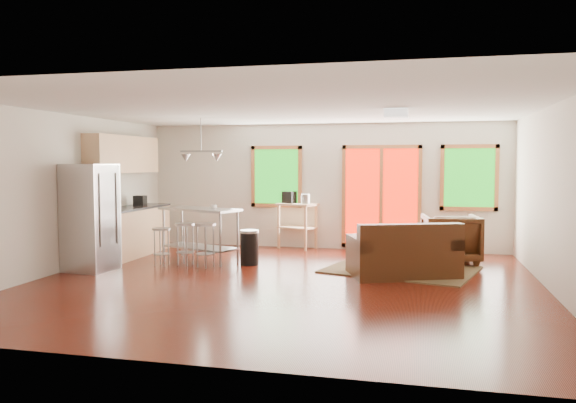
% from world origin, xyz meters
% --- Properties ---
extents(floor, '(7.50, 7.00, 0.02)m').
position_xyz_m(floor, '(0.00, 0.00, -0.01)').
color(floor, '#380E07').
rests_on(floor, ground).
extents(ceiling, '(7.50, 7.00, 0.02)m').
position_xyz_m(ceiling, '(0.00, 0.00, 2.61)').
color(ceiling, silver).
rests_on(ceiling, ground).
extents(back_wall, '(7.50, 0.02, 2.60)m').
position_xyz_m(back_wall, '(0.00, 3.51, 1.30)').
color(back_wall, beige).
rests_on(back_wall, ground).
extents(left_wall, '(0.02, 7.00, 2.60)m').
position_xyz_m(left_wall, '(-3.76, 0.00, 1.30)').
color(left_wall, beige).
rests_on(left_wall, ground).
extents(right_wall, '(0.02, 7.00, 2.60)m').
position_xyz_m(right_wall, '(3.76, 0.00, 1.30)').
color(right_wall, beige).
rests_on(right_wall, ground).
extents(front_wall, '(7.50, 0.02, 2.60)m').
position_xyz_m(front_wall, '(0.00, -3.51, 1.30)').
color(front_wall, beige).
rests_on(front_wall, ground).
extents(window_left, '(1.10, 0.05, 1.30)m').
position_xyz_m(window_left, '(-1.00, 3.46, 1.50)').
color(window_left, '#116010').
rests_on(window_left, back_wall).
extents(french_doors, '(1.60, 0.05, 2.10)m').
position_xyz_m(french_doors, '(1.20, 3.46, 1.10)').
color(french_doors, '#C61002').
rests_on(french_doors, back_wall).
extents(window_right, '(1.10, 0.05, 1.30)m').
position_xyz_m(window_right, '(2.90, 3.46, 1.50)').
color(window_right, '#116010').
rests_on(window_right, back_wall).
extents(rug, '(2.73, 2.36, 0.02)m').
position_xyz_m(rug, '(1.68, 1.41, 0.01)').
color(rug, '#3C5433').
rests_on(rug, floor).
extents(loveseat, '(1.85, 1.44, 0.87)m').
position_xyz_m(loveseat, '(1.73, 0.89, 0.34)').
color(loveseat, '#321B0C').
rests_on(loveseat, floor).
extents(coffee_table, '(1.22, 0.96, 0.43)m').
position_xyz_m(coffee_table, '(1.99, 1.89, 0.37)').
color(coffee_table, '#38190F').
rests_on(coffee_table, floor).
extents(armchair, '(1.05, 1.00, 0.96)m').
position_xyz_m(armchair, '(2.51, 2.29, 0.48)').
color(armchair, '#321B0C').
rests_on(armchair, floor).
extents(ottoman, '(0.69, 0.69, 0.44)m').
position_xyz_m(ottoman, '(1.08, 2.35, 0.22)').
color(ottoman, '#321B0C').
rests_on(ottoman, floor).
extents(vase, '(0.25, 0.26, 0.35)m').
position_xyz_m(vase, '(1.81, 1.71, 0.53)').
color(vase, silver).
rests_on(vase, coffee_table).
extents(book, '(0.23, 0.11, 0.32)m').
position_xyz_m(book, '(2.31, 1.82, 0.56)').
color(book, maroon).
rests_on(book, coffee_table).
extents(cabinets, '(0.64, 2.24, 2.30)m').
position_xyz_m(cabinets, '(-3.49, 1.70, 0.93)').
color(cabinets, tan).
rests_on(cabinets, floor).
extents(refrigerator, '(0.78, 0.76, 1.77)m').
position_xyz_m(refrigerator, '(-3.34, 0.21, 0.89)').
color(refrigerator, '#B7BABC').
rests_on(refrigerator, floor).
extents(island, '(1.65, 1.12, 0.97)m').
position_xyz_m(island, '(-1.93, 1.47, 0.67)').
color(island, '#B7BABC').
rests_on(island, floor).
extents(cup, '(0.14, 0.12, 0.11)m').
position_xyz_m(cup, '(-1.64, 1.42, 1.01)').
color(cup, silver).
rests_on(cup, island).
extents(bar_stool_a, '(0.35, 0.35, 0.66)m').
position_xyz_m(bar_stool_a, '(-2.41, 0.89, 0.49)').
color(bar_stool_a, '#B7BABC').
rests_on(bar_stool_a, floor).
extents(bar_stool_b, '(0.41, 0.41, 0.74)m').
position_xyz_m(bar_stool_b, '(-2.03, 1.04, 0.55)').
color(bar_stool_b, '#B7BABC').
rests_on(bar_stool_b, floor).
extents(bar_stool_c, '(0.47, 0.47, 0.76)m').
position_xyz_m(bar_stool_c, '(-1.60, 0.90, 0.57)').
color(bar_stool_c, '#B7BABC').
rests_on(bar_stool_c, floor).
extents(trash_can, '(0.39, 0.39, 0.61)m').
position_xyz_m(trash_can, '(-0.94, 1.33, 0.31)').
color(trash_can, black).
rests_on(trash_can, floor).
extents(kitchen_cart, '(0.91, 0.75, 1.19)m').
position_xyz_m(kitchen_cart, '(-0.54, 3.34, 0.81)').
color(kitchen_cart, tan).
rests_on(kitchen_cart, floor).
extents(ceiling_flush, '(0.35, 0.35, 0.12)m').
position_xyz_m(ceiling_flush, '(1.60, 0.60, 2.53)').
color(ceiling_flush, white).
rests_on(ceiling_flush, ceiling).
extents(pendant_light, '(0.80, 0.18, 0.79)m').
position_xyz_m(pendant_light, '(-1.90, 1.50, 1.90)').
color(pendant_light, gray).
rests_on(pendant_light, ceiling).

